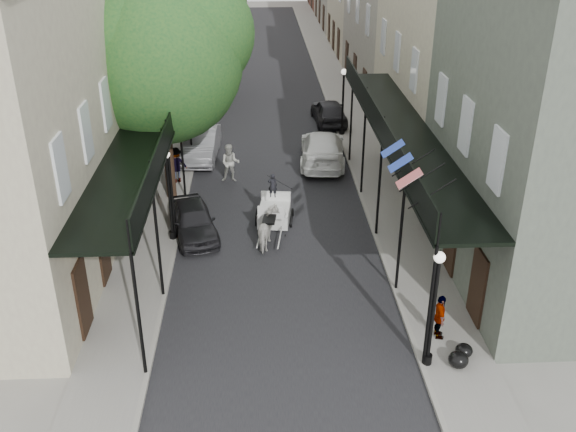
{
  "coord_description": "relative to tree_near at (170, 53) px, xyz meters",
  "views": [
    {
      "loc": [
        -0.65,
        -16.51,
        12.28
      ],
      "look_at": [
        0.39,
        4.77,
        1.6
      ],
      "focal_mm": 40.0,
      "sensor_mm": 36.0,
      "label": 1
    }
  ],
  "objects": [
    {
      "name": "sidewalk_right",
      "position": [
        9.2,
        9.82,
        -6.43
      ],
      "size": [
        2.2,
        90.0,
        0.12
      ],
      "primitive_type": "cube",
      "color": "gray",
      "rests_on": "ground"
    },
    {
      "name": "pedestrian_sidewalk_left",
      "position": [
        -0.34,
        1.46,
        -5.52
      ],
      "size": [
        1.26,
        1.07,
        1.69
      ],
      "primitive_type": "imported",
      "rotation": [
        0.0,
        0.0,
        3.63
      ],
      "color": "gray",
      "rests_on": "sidewalk_left"
    },
    {
      "name": "pedestrian_sidewalk_right",
      "position": [
        8.92,
        -10.97,
        -5.63
      ],
      "size": [
        0.42,
        0.89,
        1.48
      ],
      "primitive_type": "imported",
      "rotation": [
        0.0,
        0.0,
        1.5
      ],
      "color": "gray",
      "rests_on": "sidewalk_right"
    },
    {
      "name": "car_left_near",
      "position": [
        0.89,
        -3.76,
        -5.81
      ],
      "size": [
        2.51,
        4.23,
        1.35
      ],
      "primitive_type": "imported",
      "rotation": [
        0.0,
        0.0,
        0.24
      ],
      "color": "black",
      "rests_on": "ground"
    },
    {
      "name": "car_left_mid",
      "position": [
        0.6,
        4.74,
        -5.73
      ],
      "size": [
        1.84,
        4.7,
        1.52
      ],
      "primitive_type": "imported",
      "rotation": [
        0.0,
        0.0,
        -0.05
      ],
      "color": "gray",
      "rests_on": "ground"
    },
    {
      "name": "lamppost_right_far",
      "position": [
        8.3,
        7.82,
        -4.44
      ],
      "size": [
        0.32,
        0.32,
        3.71
      ],
      "color": "black",
      "rests_on": "sidewalk_right"
    },
    {
      "name": "pedestrian_walking",
      "position": [
        2.2,
        1.66,
        -5.57
      ],
      "size": [
        0.95,
        0.76,
        1.84
      ],
      "primitive_type": "imported",
      "rotation": [
        0.0,
        0.0,
        -0.08
      ],
      "color": "#AFAFA5",
      "rests_on": "ground"
    },
    {
      "name": "sidewalk_left",
      "position": [
        -0.8,
        9.82,
        -6.43
      ],
      "size": [
        2.2,
        90.0,
        0.12
      ],
      "primitive_type": "cube",
      "color": "gray",
      "rests_on": "ground"
    },
    {
      "name": "trash_bags",
      "position": [
        9.26,
        -12.2,
        -6.14
      ],
      "size": [
        0.85,
        1.0,
        0.5
      ],
      "color": "black",
      "rests_on": "sidewalk_right"
    },
    {
      "name": "lamppost_right_near",
      "position": [
        8.3,
        -12.18,
        -4.44
      ],
      "size": [
        0.32,
        0.32,
        3.71
      ],
      "color": "black",
      "rests_on": "sidewalk_right"
    },
    {
      "name": "building_row_left",
      "position": [
        -4.4,
        19.82,
        -1.24
      ],
      "size": [
        5.0,
        80.0,
        10.5
      ],
      "primitive_type": "cube",
      "color": "#BCB697",
      "rests_on": "ground"
    },
    {
      "name": "gallery_left",
      "position": [
        -0.59,
        -3.2,
        -2.44
      ],
      "size": [
        2.2,
        18.05,
        4.88
      ],
      "color": "black",
      "rests_on": "sidewalk_left"
    },
    {
      "name": "car_right_far",
      "position": [
        7.8,
        10.09,
        -5.75
      ],
      "size": [
        2.03,
        4.43,
        1.47
      ],
      "primitive_type": "imported",
      "rotation": [
        0.0,
        0.0,
        3.21
      ],
      "color": "black",
      "rests_on": "ground"
    },
    {
      "name": "ground",
      "position": [
        4.2,
        -10.18,
        -6.49
      ],
      "size": [
        140.0,
        140.0,
        0.0
      ],
      "primitive_type": "plane",
      "color": "gray",
      "rests_on": "ground"
    },
    {
      "name": "tree_near",
      "position": [
        0.0,
        0.0,
        0.0
      ],
      "size": [
        7.31,
        6.8,
        9.63
      ],
      "color": "#382619",
      "rests_on": "sidewalk_left"
    },
    {
      "name": "building_row_right",
      "position": [
        12.8,
        19.82,
        -1.24
      ],
      "size": [
        5.0,
        80.0,
        10.5
      ],
      "primitive_type": "cube",
      "color": "gray",
      "rests_on": "ground"
    },
    {
      "name": "horse",
      "position": [
        3.89,
        -4.78,
        -5.75
      ],
      "size": [
        1.01,
        1.83,
        1.47
      ],
      "primitive_type": "imported",
      "rotation": [
        0.0,
        0.0,
        3.01
      ],
      "color": "beige",
      "rests_on": "ground"
    },
    {
      "name": "gallery_right",
      "position": [
        8.99,
        -3.2,
        -2.44
      ],
      "size": [
        2.2,
        18.05,
        4.88
      ],
      "color": "black",
      "rests_on": "sidewalk_right"
    },
    {
      "name": "road",
      "position": [
        4.2,
        9.82,
        -6.48
      ],
      "size": [
        8.0,
        90.0,
        0.01
      ],
      "primitive_type": "cube",
      "color": "black",
      "rests_on": "ground"
    },
    {
      "name": "lamppost_left",
      "position": [
        0.1,
        -4.18,
        -4.44
      ],
      "size": [
        0.32,
        0.32,
        3.71
      ],
      "color": "black",
      "rests_on": "sidewalk_left"
    },
    {
      "name": "car_left_far",
      "position": [
        0.6,
        18.11,
        -5.85
      ],
      "size": [
        2.51,
        4.73,
        1.27
      ],
      "primitive_type": "imported",
      "rotation": [
        0.0,
        0.0,
        -0.09
      ],
      "color": "black",
      "rests_on": "ground"
    },
    {
      "name": "carriage",
      "position": [
        4.18,
        -2.51,
        -5.53
      ],
      "size": [
        1.67,
        2.3,
        2.46
      ],
      "rotation": [
        0.0,
        0.0,
        -0.13
      ],
      "color": "black",
      "rests_on": "ground"
    },
    {
      "name": "tree_far",
      "position": [
        -0.05,
        14.0,
        -0.65
      ],
      "size": [
        6.45,
        6.0,
        8.61
      ],
      "color": "#382619",
      "rests_on": "sidewalk_left"
    },
    {
      "name": "car_right_near",
      "position": [
        6.8,
        3.82,
        -5.7
      ],
      "size": [
        2.69,
        5.59,
        1.57
      ],
      "primitive_type": "imported",
      "rotation": [
        0.0,
        0.0,
        3.05
      ],
      "color": "white",
      "rests_on": "ground"
    }
  ]
}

